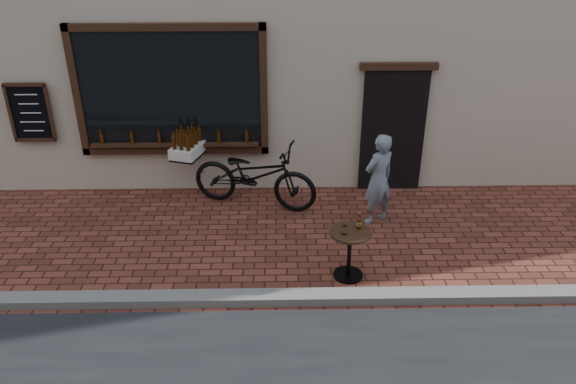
{
  "coord_description": "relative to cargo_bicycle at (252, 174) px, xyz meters",
  "views": [
    {
      "loc": [
        -0.12,
        -5.69,
        4.68
      ],
      "look_at": [
        0.02,
        1.2,
        1.1
      ],
      "focal_mm": 35.0,
      "sensor_mm": 36.0,
      "label": 1
    }
  ],
  "objects": [
    {
      "name": "bistro_table",
      "position": [
        1.42,
        -2.12,
        -0.06
      ],
      "size": [
        0.57,
        0.57,
        0.98
      ],
      "color": "black",
      "rests_on": "ground"
    },
    {
      "name": "ground",
      "position": [
        0.56,
        -2.86,
        -0.58
      ],
      "size": [
        90.0,
        90.0,
        0.0
      ],
      "primitive_type": "plane",
      "color": "#502319",
      "rests_on": "ground"
    },
    {
      "name": "kerb",
      "position": [
        0.56,
        -2.66,
        -0.52
      ],
      "size": [
        90.0,
        0.25,
        0.12
      ],
      "primitive_type": "cube",
      "color": "slate",
      "rests_on": "ground"
    },
    {
      "name": "cargo_bicycle",
      "position": [
        0.0,
        0.0,
        0.0
      ],
      "size": [
        2.59,
        1.41,
        1.22
      ],
      "rotation": [
        0.0,
        0.0,
        1.27
      ],
      "color": "black",
      "rests_on": "ground"
    },
    {
      "name": "pedestrian",
      "position": [
        2.03,
        -0.61,
        0.18
      ],
      "size": [
        0.66,
        0.6,
        1.52
      ],
      "primitive_type": "imported",
      "rotation": [
        0.0,
        0.0,
        3.7
      ],
      "color": "slate",
      "rests_on": "ground"
    }
  ]
}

